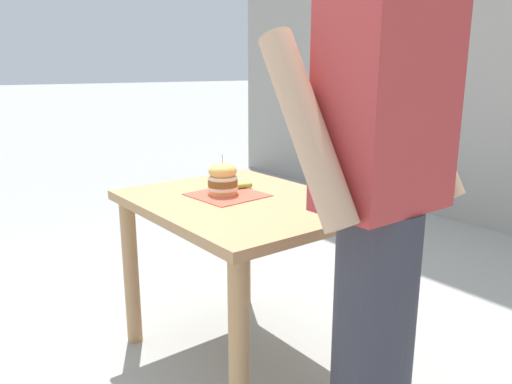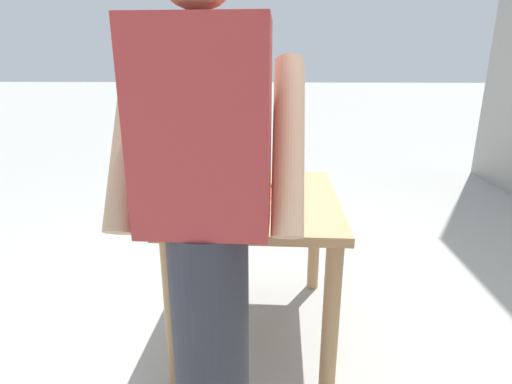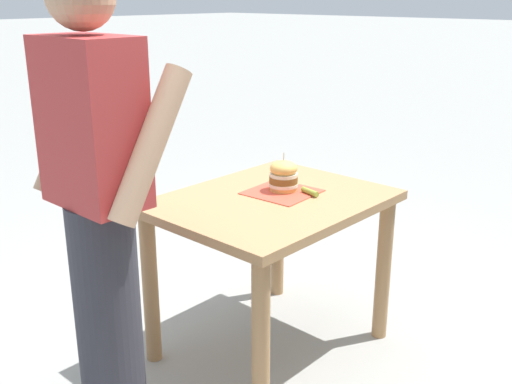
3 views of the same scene
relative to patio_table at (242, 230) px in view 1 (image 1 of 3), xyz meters
name	(u,v)px [view 1 (image 1 of 3)]	position (x,y,z in m)	size (l,w,h in m)	color
ground_plane	(243,356)	(0.00, 0.00, -0.61)	(80.00, 80.00, 0.00)	#9E9E99
patio_table	(242,230)	(0.00, 0.00, 0.00)	(0.77, 0.98, 0.74)	tan
serving_paper	(227,195)	(0.01, -0.09, 0.14)	(0.28, 0.28, 0.00)	#D64C38
sandwich	(223,179)	(0.02, -0.11, 0.21)	(0.13, 0.13, 0.17)	#E5B25B
pickle_spear	(242,186)	(-0.10, -0.14, 0.15)	(0.02, 0.02, 0.09)	#8EA83D
diner_across_table	(379,213)	(0.10, 0.79, 0.28)	(0.55, 0.35, 1.69)	#33333D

